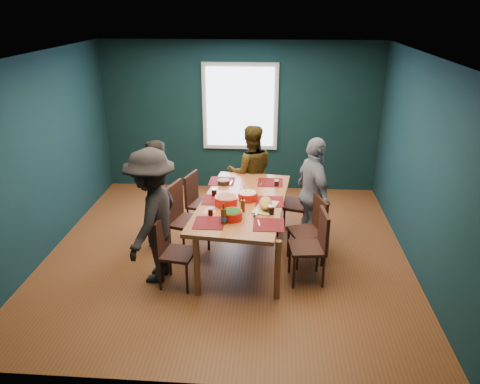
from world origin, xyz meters
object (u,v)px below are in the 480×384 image
object	(u,v)px
person_far_left	(155,194)
bowl_salad	(226,200)
person_near_left	(152,217)
cutting_board	(266,204)
person_right	(314,194)
chair_right_far	(301,199)
chair_left_far	(198,198)
person_back	(251,173)
bowl_dumpling	(248,196)
chair_right_near	(315,241)
chair_right_mid	(312,226)
bowl_herbs	(232,215)
chair_left_near	(170,246)
chair_left_mid	(182,214)
dining_table	(243,206)

from	to	relation	value
person_far_left	bowl_salad	xyz separation A→B (m)	(1.06, -0.43, 0.11)
person_near_left	cutting_board	bearing A→B (deg)	115.80
person_right	cutting_board	distance (m)	0.87
person_far_left	chair_right_far	bearing A→B (deg)	96.48
chair_left_far	cutting_board	xyz separation A→B (m)	(1.04, -0.93, 0.35)
person_back	bowl_dumpling	distance (m)	1.23
person_far_left	person_near_left	xyz separation A→B (m)	(0.20, -0.92, 0.08)
chair_right_near	bowl_dumpling	xyz separation A→B (m)	(-0.87, 0.60, 0.33)
chair_right_mid	cutting_board	size ratio (longest dim) A/B	1.54
bowl_salad	cutting_board	distance (m)	0.52
chair_left_far	bowl_salad	world-z (taller)	bowl_salad
chair_left_far	chair_right_far	world-z (taller)	chair_right_far
person_back	bowl_herbs	xyz separation A→B (m)	(-0.13, -1.84, 0.11)
chair_left_near	bowl_salad	world-z (taller)	bowl_salad
chair_right_far	chair_right_near	distance (m)	1.25
chair_left_far	cutting_board	distance (m)	1.44
person_far_left	person_near_left	distance (m)	0.95
person_back	bowl_salad	size ratio (longest dim) A/B	5.17
chair_left_near	chair_right_mid	distance (m)	1.90
chair_left_mid	bowl_herbs	size ratio (longest dim) A/B	3.99
person_right	person_near_left	size ratio (longest dim) A/B	0.94
chair_right_near	bowl_dumpling	distance (m)	1.11
chair_left_near	bowl_dumpling	xyz separation A→B (m)	(0.90, 0.82, 0.36)
bowl_salad	bowl_herbs	world-z (taller)	bowl_salad
dining_table	bowl_dumpling	distance (m)	0.16
dining_table	bowl_herbs	world-z (taller)	bowl_herbs
chair_right_near	person_right	distance (m)	0.94
chair_right_mid	person_far_left	size ratio (longest dim) A/B	0.59
person_far_left	bowl_herbs	bearing A→B (deg)	49.35
dining_table	bowl_herbs	bearing A→B (deg)	-93.33
chair_left_near	person_right	bearing A→B (deg)	40.82
person_far_left	chair_left_near	bearing A→B (deg)	17.61
chair_left_mid	cutting_board	xyz separation A→B (m)	(1.14, -0.20, 0.28)
chair_left_far	person_back	distance (m)	0.98
person_far_left	bowl_salad	world-z (taller)	person_far_left
chair_right_mid	person_back	distance (m)	1.64
person_right	person_near_left	distance (m)	2.26
dining_table	chair_left_mid	xyz separation A→B (m)	(-0.83, -0.01, -0.14)
chair_right_near	bowl_herbs	bearing A→B (deg)	174.00
cutting_board	chair_left_far	bearing A→B (deg)	155.39
person_far_left	person_back	size ratio (longest dim) A/B	1.01
chair_right_near	chair_left_near	bearing A→B (deg)	-179.81
cutting_board	chair_left_mid	bearing A→B (deg)	-172.97
chair_right_mid	cutting_board	world-z (taller)	cutting_board
dining_table	person_right	size ratio (longest dim) A/B	1.40
chair_right_mid	chair_left_near	bearing A→B (deg)	-177.45
person_back	bowl_salad	distance (m)	1.45
chair_left_mid	cutting_board	world-z (taller)	chair_left_mid
chair_right_near	person_back	bearing A→B (deg)	109.18
person_far_left	person_right	xyz separation A→B (m)	(2.23, 0.08, 0.03)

